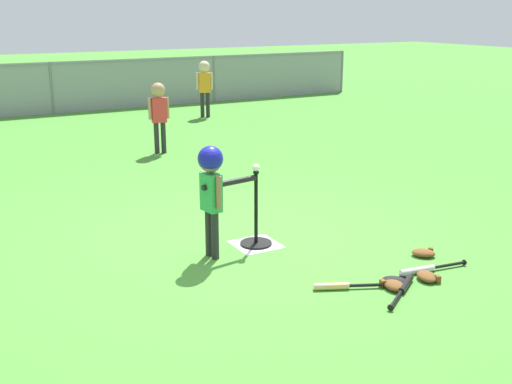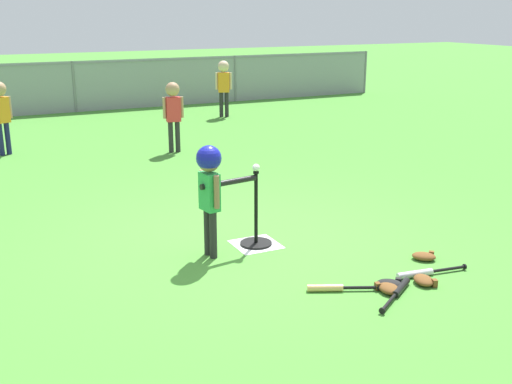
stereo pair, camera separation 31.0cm
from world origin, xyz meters
The scene contains 15 objects.
ground_plane centered at (0.00, 0.00, 0.00)m, with size 60.00×60.00×0.00m, color #478C33.
home_plate centered at (0.06, -0.12, 0.00)m, with size 0.44×0.44×0.01m, color white.
batting_tee centered at (0.06, -0.12, 0.13)m, with size 0.32×0.32×0.76m.
baseball_on_tee centered at (0.06, -0.12, 0.80)m, with size 0.07×0.07×0.07m, color white.
batter_child centered at (-0.45, -0.20, 0.77)m, with size 0.63×0.31×1.08m.
fielder_deep_left centered at (2.80, 7.14, 0.78)m, with size 0.34×0.24×1.21m.
fielder_near_right centered at (0.69, 4.26, 0.74)m, with size 0.34×0.23×1.15m.
spare_bat_silver centered at (1.04, -1.45, 0.03)m, with size 0.70×0.15×0.06m.
spare_bat_wood centered at (0.17, -1.37, 0.03)m, with size 0.57×0.30×0.06m.
spare_bat_black centered at (0.63, -1.65, 0.03)m, with size 0.57×0.41×0.06m.
glove_by_plate centered at (1.31, -1.16, 0.04)m, with size 0.27×0.27×0.07m.
glove_near_bats centered at (0.95, -1.59, 0.04)m, with size 0.22×0.26×0.07m.
glove_tossed_aside centered at (0.64, -1.52, 0.04)m, with size 0.27×0.27×0.07m.
glove_outfield_drop centered at (0.57, -1.59, 0.04)m, with size 0.19×0.24×0.07m.
outfield_fence centered at (0.00, 9.23, 0.62)m, with size 16.06×0.06×1.15m.
Camera 1 is at (-2.76, -5.24, 2.27)m, focal length 43.74 mm.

